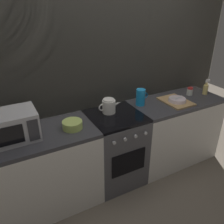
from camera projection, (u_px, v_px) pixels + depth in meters
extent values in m
plane|color=#6B6054|center=(115.00, 177.00, 2.99)|extent=(8.00, 8.00, 0.00)
cube|color=#B2AD9E|center=(102.00, 81.00, 2.72)|extent=(3.60, 0.05, 2.40)
cube|color=silver|center=(103.00, 82.00, 2.70)|extent=(3.58, 0.01, 2.39)
cube|color=silver|center=(40.00, 174.00, 2.42)|extent=(1.20, 0.60, 0.86)
cube|color=#38383D|center=(33.00, 137.00, 2.22)|extent=(1.20, 0.60, 0.04)
cube|color=#4C4C51|center=(115.00, 149.00, 2.80)|extent=(0.60, 0.60, 0.87)
cube|color=black|center=(116.00, 116.00, 2.60)|extent=(0.59, 0.59, 0.03)
cube|color=black|center=(129.00, 163.00, 2.55)|extent=(0.42, 0.01, 0.28)
cylinder|color=#B7B7BC|center=(114.00, 143.00, 2.31)|extent=(0.04, 0.02, 0.04)
cylinder|color=#B7B7BC|center=(125.00, 139.00, 2.37)|extent=(0.04, 0.02, 0.04)
cylinder|color=#B7B7BC|center=(136.00, 136.00, 2.42)|extent=(0.04, 0.02, 0.04)
cylinder|color=#B7B7BC|center=(146.00, 133.00, 2.47)|extent=(0.04, 0.02, 0.04)
cube|color=silver|center=(173.00, 131.00, 3.18)|extent=(1.20, 0.60, 0.86)
cube|color=#38383D|center=(177.00, 101.00, 2.98)|extent=(1.20, 0.60, 0.04)
cube|color=#B2B2B7|center=(11.00, 126.00, 2.10)|extent=(0.46, 0.34, 0.27)
cube|color=black|center=(7.00, 137.00, 1.94)|extent=(0.28, 0.01, 0.17)
cube|color=#333338|center=(34.00, 130.00, 2.03)|extent=(0.09, 0.01, 0.21)
cylinder|color=white|center=(109.00, 107.00, 2.62)|extent=(0.15, 0.15, 0.15)
cylinder|color=white|center=(109.00, 100.00, 2.58)|extent=(0.13, 0.13, 0.02)
cone|color=white|center=(117.00, 103.00, 2.66)|extent=(0.10, 0.04, 0.05)
torus|color=white|center=(102.00, 107.00, 2.58)|extent=(0.08, 0.01, 0.08)
cylinder|color=#B7D166|center=(72.00, 125.00, 2.31)|extent=(0.20, 0.20, 0.08)
cylinder|color=#198CD8|center=(140.00, 97.00, 2.80)|extent=(0.11, 0.11, 0.20)
torus|color=#198CD8|center=(145.00, 95.00, 2.82)|extent=(0.08, 0.01, 0.08)
cube|color=tan|center=(176.00, 101.00, 2.91)|extent=(0.30, 0.40, 0.02)
cylinder|color=silver|center=(177.00, 101.00, 2.89)|extent=(0.22, 0.22, 0.01)
cylinder|color=silver|center=(177.00, 100.00, 2.88)|extent=(0.21, 0.21, 0.01)
cylinder|color=silver|center=(177.00, 99.00, 2.87)|extent=(0.21, 0.21, 0.01)
cylinder|color=silver|center=(179.00, 98.00, 2.88)|extent=(0.16, 0.07, 0.01)
cube|color=silver|center=(176.00, 98.00, 2.87)|extent=(0.16, 0.09, 0.00)
cylinder|color=silver|center=(190.00, 92.00, 3.11)|extent=(0.08, 0.08, 0.08)
cylinder|color=red|center=(190.00, 88.00, 3.09)|extent=(0.07, 0.07, 0.02)
cylinder|color=#E5CC72|center=(205.00, 90.00, 3.13)|extent=(0.06, 0.06, 0.13)
cylinder|color=#E5CC72|center=(207.00, 84.00, 3.09)|extent=(0.03, 0.03, 0.04)
cube|color=white|center=(208.00, 81.00, 3.08)|extent=(0.06, 0.02, 0.04)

